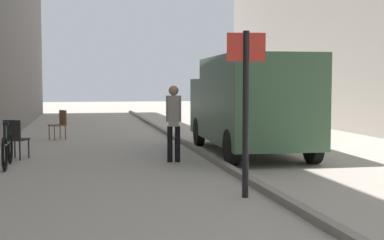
# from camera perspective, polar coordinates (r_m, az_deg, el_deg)

# --- Properties ---
(ground_plane) EXTENTS (80.00, 80.00, 0.00)m
(ground_plane) POSITION_cam_1_polar(r_m,az_deg,el_deg) (13.19, -5.70, -3.90)
(ground_plane) COLOR #A8A093
(kerb_strip) EXTENTS (0.16, 40.00, 0.12)m
(kerb_strip) POSITION_cam_1_polar(r_m,az_deg,el_deg) (13.44, 1.03, -3.48)
(kerb_strip) COLOR gray
(kerb_strip) RESTS_ON ground_plane
(pedestrian_main_foreground) EXTENTS (0.34, 0.23, 1.74)m
(pedestrian_main_foreground) POSITION_cam_1_polar(r_m,az_deg,el_deg) (12.14, -1.97, 0.21)
(pedestrian_main_foreground) COLOR black
(pedestrian_main_foreground) RESTS_ON ground_plane
(delivery_van) EXTENTS (2.28, 5.60, 2.44)m
(delivery_van) POSITION_cam_1_polar(r_m,az_deg,el_deg) (13.68, 6.12, 1.88)
(delivery_van) COLOR #335138
(delivery_van) RESTS_ON ground_plane
(street_sign_post) EXTENTS (0.60, 0.12, 2.60)m
(street_sign_post) POSITION_cam_1_polar(r_m,az_deg,el_deg) (8.36, 5.75, 2.22)
(street_sign_post) COLOR black
(street_sign_post) RESTS_ON ground_plane
(bicycle_leaning) EXTENTS (0.11, 1.77, 0.98)m
(bicycle_leaning) POSITION_cam_1_polar(r_m,az_deg,el_deg) (12.11, -19.06, -2.98)
(bicycle_leaning) COLOR black
(bicycle_leaning) RESTS_ON ground_plane
(cafe_chair_near_window) EXTENTS (0.59, 0.59, 0.94)m
(cafe_chair_near_window) POSITION_cam_1_polar(r_m,az_deg,el_deg) (13.21, -18.34, -1.68)
(cafe_chair_near_window) COLOR black
(cafe_chair_near_window) RESTS_ON ground_plane
(cafe_chair_by_doorway) EXTENTS (0.60, 0.60, 0.94)m
(cafe_chair_by_doorway) POSITION_cam_1_polar(r_m,az_deg,el_deg) (17.51, -13.90, -0.27)
(cafe_chair_by_doorway) COLOR brown
(cafe_chair_by_doorway) RESTS_ON ground_plane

